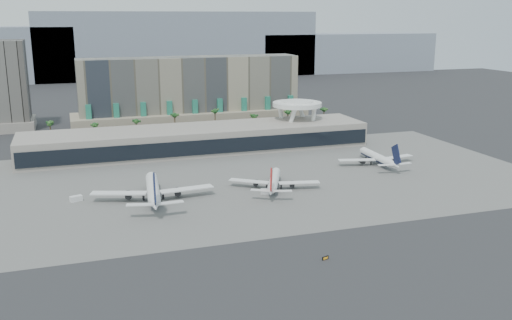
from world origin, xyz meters
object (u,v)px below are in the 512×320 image
object	(u,v)px
airliner_centre	(274,181)
taxiway_sign	(325,258)
service_vehicle_a	(76,199)
airliner_left	(153,190)
service_vehicle_b	(266,192)
airliner_right	(378,158)

from	to	relation	value
airliner_centre	taxiway_sign	size ratio (longest dim) A/B	15.81
airliner_centre	service_vehicle_a	size ratio (longest dim) A/B	8.10
taxiway_sign	airliner_left	bearing A→B (deg)	101.88
service_vehicle_b	airliner_right	bearing A→B (deg)	38.53
airliner_left	airliner_right	size ratio (longest dim) A/B	1.22
airliner_right	service_vehicle_a	distance (m)	131.59
airliner_right	service_vehicle_b	size ratio (longest dim) A/B	10.33
airliner_centre	taxiway_sign	xyz separation A→B (m)	(-9.35, -67.04, -2.72)
airliner_right	service_vehicle_a	world-z (taller)	airliner_right
airliner_left	airliner_centre	size ratio (longest dim) A/B	1.34
airliner_left	service_vehicle_a	size ratio (longest dim) A/B	10.82
airliner_centre	airliner_right	xyz separation A→B (m)	(57.42, 20.22, 0.08)
airliner_right	service_vehicle_b	world-z (taller)	airliner_right
airliner_centre	service_vehicle_b	bearing A→B (deg)	-111.55
airliner_left	service_vehicle_b	bearing A→B (deg)	-1.48
taxiway_sign	airliner_centre	bearing A→B (deg)	64.94
airliner_right	service_vehicle_a	bearing A→B (deg)	-172.58
service_vehicle_b	service_vehicle_a	bearing A→B (deg)	-174.51
airliner_centre	service_vehicle_b	distance (m)	7.73
service_vehicle_a	airliner_right	bearing A→B (deg)	-12.39
airliner_left	taxiway_sign	distance (m)	77.20
airliner_centre	taxiway_sign	world-z (taller)	airliner_centre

